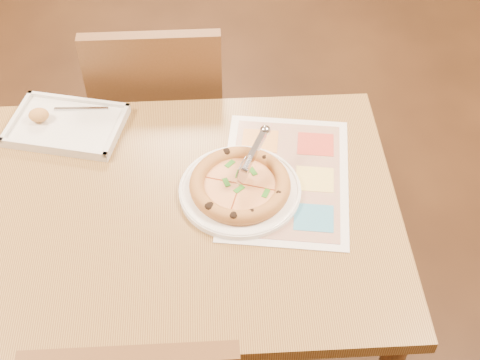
{
  "coord_description": "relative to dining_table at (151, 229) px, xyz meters",
  "views": [
    {
      "loc": [
        0.18,
        -1.12,
        2.04
      ],
      "look_at": [
        0.24,
        0.04,
        0.77
      ],
      "focal_mm": 50.0,
      "sensor_mm": 36.0,
      "label": 1
    }
  ],
  "objects": [
    {
      "name": "dining_table",
      "position": [
        0.0,
        0.0,
        0.0
      ],
      "size": [
        1.3,
        0.85,
        0.72
      ],
      "color": "olive",
      "rests_on": "ground"
    },
    {
      "name": "chair_far",
      "position": [
        -0.0,
        0.6,
        -0.07
      ],
      "size": [
        0.42,
        0.42,
        0.47
      ],
      "rotation": [
        0.0,
        0.0,
        3.14
      ],
      "color": "brown",
      "rests_on": "ground"
    },
    {
      "name": "plate",
      "position": [
        0.24,
        0.04,
        0.09
      ],
      "size": [
        0.38,
        0.38,
        0.02
      ],
      "primitive_type": "cylinder",
      "rotation": [
        0.0,
        0.0,
        0.23
      ],
      "color": "white",
      "rests_on": "dining_table"
    },
    {
      "name": "pizza",
      "position": [
        0.24,
        0.04,
        0.12
      ],
      "size": [
        0.27,
        0.27,
        0.04
      ],
      "rotation": [
        0.0,
        0.0,
        -0.31
      ],
      "color": "#C28342",
      "rests_on": "plate"
    },
    {
      "name": "pizza_cutter",
      "position": [
        0.27,
        0.09,
        0.17
      ],
      "size": [
        0.09,
        0.14,
        0.09
      ],
      "rotation": [
        0.0,
        0.0,
        1.02
      ],
      "color": "silver",
      "rests_on": "pizza"
    },
    {
      "name": "appetizer_tray",
      "position": [
        -0.25,
        0.32,
        0.1
      ],
      "size": [
        0.36,
        0.29,
        0.06
      ],
      "rotation": [
        0.0,
        0.0,
        -0.24
      ],
      "color": "silver",
      "rests_on": "dining_table"
    },
    {
      "name": "menu",
      "position": [
        0.37,
        0.09,
        0.09
      ],
      "size": [
        0.4,
        0.52,
        0.0
      ],
      "primitive_type": "cube",
      "rotation": [
        0.0,
        0.0,
        -0.15
      ],
      "color": "silver",
      "rests_on": "dining_table"
    }
  ]
}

